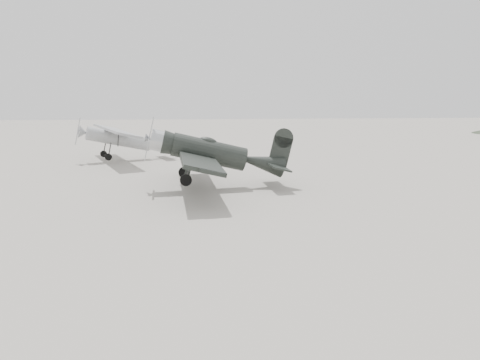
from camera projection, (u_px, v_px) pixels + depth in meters
name	position (u px, v px, depth m)	size (l,w,h in m)	color
ground	(194.00, 227.00, 18.27)	(160.00, 160.00, 0.00)	gray
lowwing_monoplane	(216.00, 154.00, 25.49)	(7.94, 11.07, 3.58)	black
highwing_monoplane	(123.00, 137.00, 36.24)	(7.44, 10.28, 2.95)	gray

